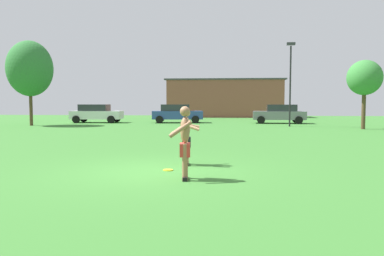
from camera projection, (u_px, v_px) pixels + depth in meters
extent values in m
plane|color=#38752D|center=(155.00, 171.00, 9.85)|extent=(80.00, 80.00, 0.00)
cube|color=black|center=(185.00, 179.00, 8.69)|extent=(0.13, 0.27, 0.09)
cylinder|color=#936647|center=(185.00, 162.00, 8.67)|extent=(0.13, 0.13, 0.85)
cube|color=black|center=(185.00, 177.00, 8.95)|extent=(0.13, 0.27, 0.09)
cylinder|color=#936647|center=(185.00, 161.00, 8.92)|extent=(0.13, 0.13, 0.85)
cube|color=red|center=(185.00, 150.00, 8.77)|extent=(0.27, 0.38, 0.31)
ellipsoid|color=#936647|center=(185.00, 130.00, 8.74)|extent=(0.25, 0.36, 0.62)
cylinder|color=#936647|center=(180.00, 129.00, 8.51)|extent=(0.54, 0.29, 0.39)
cylinder|color=#936647|center=(181.00, 128.00, 8.97)|extent=(0.55, 0.20, 0.40)
sphere|color=#936647|center=(185.00, 111.00, 8.71)|extent=(0.24, 0.24, 0.24)
cube|color=black|center=(187.00, 163.00, 11.00)|extent=(0.13, 0.27, 0.09)
cylinder|color=tan|center=(187.00, 150.00, 10.97)|extent=(0.13, 0.13, 0.80)
cube|color=black|center=(186.00, 164.00, 10.73)|extent=(0.13, 0.27, 0.09)
cylinder|color=tan|center=(186.00, 152.00, 10.71)|extent=(0.13, 0.13, 0.80)
cube|color=black|center=(187.00, 142.00, 10.82)|extent=(0.27, 0.37, 0.29)
ellipsoid|color=tan|center=(186.00, 127.00, 10.79)|extent=(0.25, 0.35, 0.58)
cylinder|color=tan|center=(190.00, 126.00, 11.02)|extent=(0.56, 0.26, 0.19)
cylinder|color=tan|center=(190.00, 127.00, 10.56)|extent=(0.56, 0.18, 0.25)
sphere|color=tan|center=(186.00, 113.00, 10.76)|extent=(0.22, 0.22, 0.22)
cone|color=red|center=(186.00, 111.00, 10.76)|extent=(0.25, 0.25, 0.12)
cylinder|color=yellow|center=(168.00, 170.00, 9.99)|extent=(0.27, 0.27, 0.03)
cube|color=white|center=(97.00, 115.00, 32.69)|extent=(4.34, 1.89, 0.70)
cube|color=#282D33|center=(94.00, 108.00, 32.66)|extent=(2.44, 1.64, 0.56)
cylinder|color=black|center=(117.00, 119.00, 33.50)|extent=(0.64, 0.23, 0.64)
cylinder|color=black|center=(111.00, 120.00, 31.71)|extent=(0.64, 0.23, 0.64)
cylinder|color=black|center=(84.00, 118.00, 33.71)|extent=(0.64, 0.23, 0.64)
cylinder|color=black|center=(76.00, 119.00, 31.92)|extent=(0.64, 0.23, 0.64)
cube|color=slate|center=(279.00, 115.00, 31.66)|extent=(4.39, 2.03, 0.70)
cube|color=#282D33|center=(281.00, 108.00, 31.58)|extent=(2.49, 1.71, 0.56)
cylinder|color=black|center=(261.00, 120.00, 31.01)|extent=(0.65, 0.25, 0.64)
cylinder|color=black|center=(260.00, 119.00, 32.78)|extent=(0.65, 0.25, 0.64)
cylinder|color=black|center=(299.00, 120.00, 30.58)|extent=(0.65, 0.25, 0.64)
cylinder|color=black|center=(296.00, 119.00, 32.35)|extent=(0.65, 0.25, 0.64)
cube|color=#2D478C|center=(178.00, 115.00, 32.54)|extent=(4.48, 2.28, 0.70)
cube|color=#282D33|center=(175.00, 108.00, 32.49)|extent=(2.57, 1.85, 0.56)
cylinder|color=black|center=(195.00, 119.00, 33.50)|extent=(0.66, 0.29, 0.64)
cylinder|color=black|center=(195.00, 120.00, 31.70)|extent=(0.66, 0.29, 0.64)
cylinder|color=black|center=(161.00, 119.00, 33.43)|extent=(0.66, 0.29, 0.64)
cylinder|color=black|center=(160.00, 120.00, 31.63)|extent=(0.66, 0.29, 0.64)
cylinder|color=black|center=(290.00, 87.00, 27.41)|extent=(0.12, 0.12, 5.83)
cube|color=#333338|center=(291.00, 44.00, 27.19)|extent=(0.60, 0.24, 0.20)
cube|color=brown|center=(225.00, 99.00, 44.88)|extent=(13.33, 4.35, 4.31)
cube|color=#3F3F44|center=(225.00, 80.00, 44.72)|extent=(13.87, 4.52, 0.16)
cylinder|color=#4C3823|center=(31.00, 107.00, 28.68)|extent=(0.24, 0.24, 2.85)
ellipsoid|color=#2D7033|center=(30.00, 69.00, 28.48)|extent=(3.39, 3.39, 4.18)
cylinder|color=#4C3823|center=(364.00, 110.00, 24.93)|extent=(0.26, 0.26, 2.59)
ellipsoid|color=#387F38|center=(365.00, 78.00, 24.78)|extent=(2.24, 2.24, 2.30)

